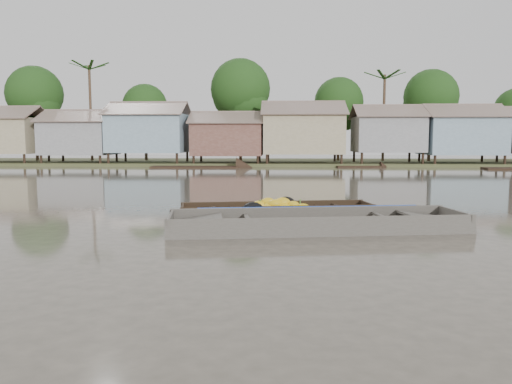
{
  "coord_description": "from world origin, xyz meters",
  "views": [
    {
      "loc": [
        0.42,
        -12.61,
        2.17
      ],
      "look_at": [
        -0.15,
        0.4,
        0.8
      ],
      "focal_mm": 35.0,
      "sensor_mm": 36.0,
      "label": 1
    }
  ],
  "objects": [
    {
      "name": "viewer_boat",
      "position": [
        1.38,
        -0.65,
        0.05
      ],
      "size": [
        7.31,
        2.88,
        0.57
      ],
      "rotation": [
        0.0,
        0.0,
        0.15
      ],
      "color": "#403C36",
      "rests_on": "ground"
    },
    {
      "name": "banana_boat",
      "position": [
        0.31,
        1.34,
        0.14
      ],
      "size": [
        5.54,
        2.19,
        0.77
      ],
      "rotation": [
        0.0,
        0.0,
        0.17
      ],
      "color": "black",
      "rests_on": "ground"
    },
    {
      "name": "riverbank",
      "position": [
        3.03,
        31.86,
        3.07
      ],
      "size": [
        120.0,
        12.47,
        10.22
      ],
      "color": "#384723",
      "rests_on": "ground"
    },
    {
      "name": "ground",
      "position": [
        0.0,
        0.0,
        0.0
      ],
      "size": [
        120.0,
        120.0,
        0.0
      ],
      "primitive_type": "plane",
      "color": "#464135",
      "rests_on": "ground"
    },
    {
      "name": "distant_boats",
      "position": [
        12.48,
        23.08,
        -0.05
      ],
      "size": [
        34.57,
        15.53,
        0.35
      ],
      "color": "black",
      "rests_on": "ground"
    }
  ]
}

